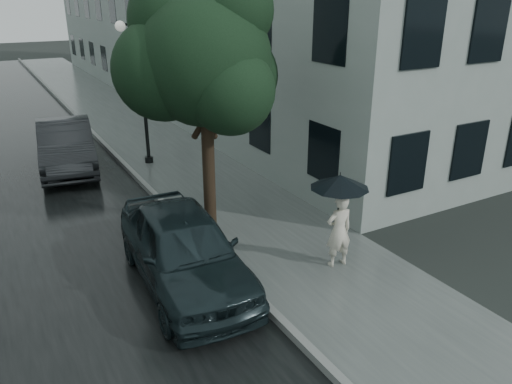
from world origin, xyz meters
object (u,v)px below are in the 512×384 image
street_tree (202,57)px  lamp_post (138,85)px  car_near (184,249)px  car_far (66,145)px  pedestrian (339,231)px

street_tree → lamp_post: bearing=88.5°
street_tree → car_near: bearing=-124.5°
street_tree → car_far: size_ratio=1.27×
pedestrian → car_near: pedestrian is taller
lamp_post → car_far: size_ratio=0.98×
lamp_post → car_near: size_ratio=1.02×
car_near → car_far: bearing=98.4°
car_far → lamp_post: bearing=-9.8°
street_tree → car_far: 7.51m
car_far → pedestrian: bearing=-60.4°
lamp_post → car_near: lamp_post is taller
pedestrian → street_tree: 4.81m
street_tree → lamp_post: street_tree is taller
pedestrian → car_near: 3.23m
street_tree → car_near: 4.26m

